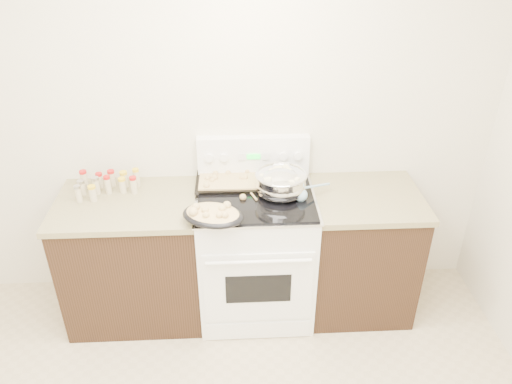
{
  "coord_description": "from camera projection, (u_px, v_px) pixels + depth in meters",
  "views": [
    {
      "loc": [
        0.21,
        -1.33,
        2.6
      ],
      "look_at": [
        0.35,
        1.37,
        1.0
      ],
      "focal_mm": 35.0,
      "sensor_mm": 36.0,
      "label": 1
    }
  ],
  "objects": [
    {
      "name": "wooden_spoon",
      "position": [
        245.0,
        194.0,
        3.21
      ],
      "size": [
        0.11,
        0.27,
        0.04
      ],
      "color": "tan",
      "rests_on": "kitchen_range"
    },
    {
      "name": "roasting_pan",
      "position": [
        213.0,
        214.0,
        2.94
      ],
      "size": [
        0.44,
        0.37,
        0.11
      ],
      "color": "black",
      "rests_on": "kitchen_range"
    },
    {
      "name": "spice_jars",
      "position": [
        106.0,
        184.0,
        3.28
      ],
      "size": [
        0.39,
        0.23,
        0.13
      ],
      "color": "#BFB28C",
      "rests_on": "counter_left"
    },
    {
      "name": "baking_sheet",
      "position": [
        229.0,
        181.0,
        3.35
      ],
      "size": [
        0.45,
        0.32,
        0.06
      ],
      "color": "black",
      "rests_on": "kitchen_range"
    },
    {
      "name": "counter_right",
      "position": [
        359.0,
        251.0,
        3.5
      ],
      "size": [
        0.73,
        0.67,
        0.92
      ],
      "color": "black",
      "rests_on": "ground"
    },
    {
      "name": "mixing_bowl",
      "position": [
        281.0,
        184.0,
        3.2
      ],
      "size": [
        0.34,
        0.34,
        0.2
      ],
      "color": "silver",
      "rests_on": "kitchen_range"
    },
    {
      "name": "room_shell",
      "position": [
        169.0,
        224.0,
        1.59
      ],
      "size": [
        4.1,
        3.6,
        2.75
      ],
      "color": "beige",
      "rests_on": "ground"
    },
    {
      "name": "counter_left",
      "position": [
        135.0,
        258.0,
        3.43
      ],
      "size": [
        0.93,
        0.67,
        0.92
      ],
      "color": "black",
      "rests_on": "ground"
    },
    {
      "name": "kitchen_range",
      "position": [
        256.0,
        251.0,
        3.45
      ],
      "size": [
        0.78,
        0.73,
        1.22
      ],
      "color": "white",
      "rests_on": "ground"
    },
    {
      "name": "blue_ladle",
      "position": [
        302.0,
        194.0,
        3.16
      ],
      "size": [
        0.26,
        0.19,
        0.11
      ],
      "color": "#83A9C3",
      "rests_on": "kitchen_range"
    }
  ]
}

